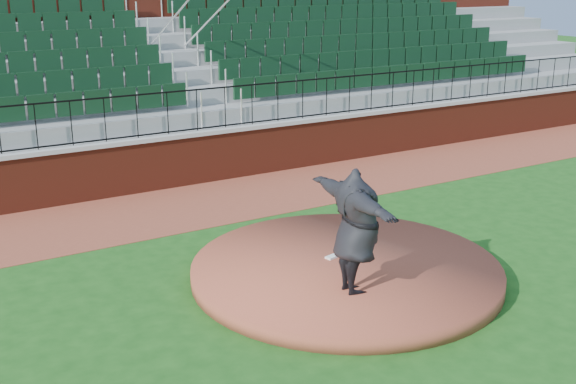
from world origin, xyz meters
name	(u,v)px	position (x,y,z in m)	size (l,w,h in m)	color
ground	(335,291)	(0.00, 0.00, 0.00)	(90.00, 90.00, 0.00)	#194E16
warning_track	(199,203)	(0.00, 5.40, 0.01)	(34.00, 3.20, 0.01)	brown
field_wall	(170,163)	(0.00, 7.00, 0.60)	(34.00, 0.35, 1.20)	maroon
wall_cap	(169,136)	(0.00, 7.00, 1.25)	(34.00, 0.45, 0.10)	#B7B7B7
wall_railing	(168,113)	(0.00, 7.00, 1.80)	(34.00, 0.05, 1.00)	black
seating_stands	(128,78)	(0.00, 9.72, 2.30)	(34.00, 5.10, 4.60)	gray
concourse_wall	(95,52)	(0.00, 12.52, 2.75)	(34.00, 0.50, 5.50)	maroon
pitchers_mound	(346,270)	(0.47, 0.37, 0.12)	(5.25, 5.25, 0.25)	brown
pitching_rubber	(337,255)	(0.55, 0.74, 0.27)	(0.51, 0.13, 0.03)	white
pitcher	(356,231)	(-0.07, -0.59, 1.24)	(2.43, 0.66, 1.98)	black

